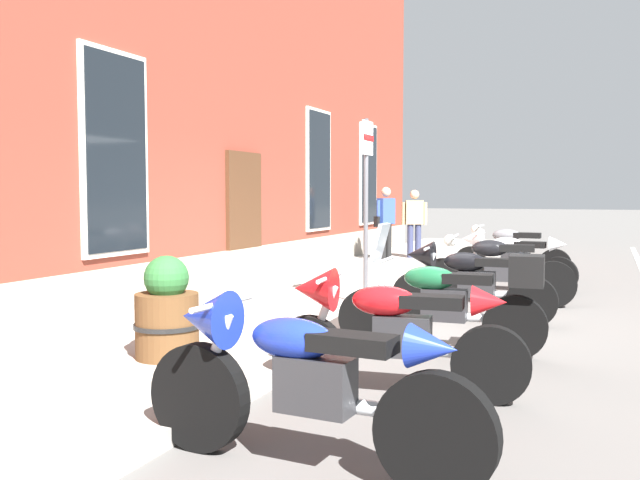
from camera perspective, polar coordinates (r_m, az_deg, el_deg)
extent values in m
plane|color=#565451|center=(9.01, 6.21, -6.46)|extent=(140.00, 140.00, 0.00)
cube|color=gray|center=(9.56, -2.84, -5.45)|extent=(28.55, 3.12, 0.13)
cube|color=brown|center=(12.45, -23.41, 15.16)|extent=(22.55, 6.20, 8.24)
cube|color=gray|center=(10.26, -10.55, -3.28)|extent=(22.55, 0.10, 0.70)
cube|color=silver|center=(8.90, -16.52, 6.85)|extent=(1.22, 0.06, 2.52)
cube|color=black|center=(8.88, -16.37, 6.86)|extent=(1.10, 0.03, 2.40)
cube|color=#472B19|center=(11.57, -6.27, 1.53)|extent=(1.10, 0.08, 2.30)
cube|color=silver|center=(14.48, -0.13, 5.76)|extent=(1.22, 0.06, 2.52)
cube|color=black|center=(14.47, -0.02, 5.76)|extent=(1.10, 0.03, 2.40)
cube|color=silver|center=(17.50, 3.98, 5.41)|extent=(1.22, 0.06, 2.52)
cube|color=black|center=(17.49, 4.07, 5.41)|extent=(1.10, 0.03, 2.40)
cylinder|color=black|center=(4.48, -9.89, -12.62)|extent=(0.17, 0.68, 0.68)
cylinder|color=black|center=(3.82, 9.53, -15.58)|extent=(0.17, 0.68, 0.68)
cylinder|color=silver|center=(4.36, -8.85, -9.79)|extent=(0.09, 0.31, 0.61)
cube|color=#28282B|center=(4.02, -0.39, -11.83)|extent=(0.25, 0.45, 0.32)
ellipsoid|color=#192D9E|center=(4.03, -2.31, -8.10)|extent=(0.30, 0.54, 0.24)
cube|color=black|center=(3.86, 2.69, -8.48)|extent=(0.25, 0.49, 0.10)
cylinder|color=silver|center=(4.25, -8.02, -5.18)|extent=(0.62, 0.08, 0.04)
cylinder|color=silver|center=(4.04, 4.32, -13.68)|extent=(0.12, 0.46, 0.09)
cone|color=#192D9E|center=(4.34, -9.43, -6.35)|extent=(0.38, 0.36, 0.36)
cone|color=#192D9E|center=(3.69, 9.31, -8.76)|extent=(0.26, 0.28, 0.24)
cylinder|color=black|center=(5.77, -0.96, -9.20)|extent=(0.18, 0.61, 0.60)
cylinder|color=black|center=(5.51, 13.90, -9.95)|extent=(0.18, 0.61, 0.60)
cylinder|color=silver|center=(5.69, 0.00, -6.79)|extent=(0.10, 0.32, 0.63)
cube|color=#28282B|center=(5.55, 6.81, -7.86)|extent=(0.26, 0.46, 0.32)
ellipsoid|color=red|center=(5.53, 5.30, -5.00)|extent=(0.31, 0.54, 0.24)
cube|color=black|center=(5.46, 9.22, -5.04)|extent=(0.26, 0.50, 0.10)
cylinder|color=silver|center=(5.61, 0.78, -3.10)|extent=(0.62, 0.09, 0.04)
cylinder|color=silver|center=(5.65, 10.06, -9.03)|extent=(0.13, 0.46, 0.09)
cone|color=red|center=(5.66, -0.49, -4.06)|extent=(0.39, 0.37, 0.36)
cone|color=red|center=(5.42, 13.77, -4.96)|extent=(0.26, 0.28, 0.24)
cylinder|color=black|center=(7.27, 4.00, -6.43)|extent=(0.16, 0.63, 0.62)
cylinder|color=black|center=(7.03, 15.76, -6.91)|extent=(0.16, 0.63, 0.62)
cylinder|color=silver|center=(7.21, 4.77, -4.53)|extent=(0.09, 0.31, 0.62)
cube|color=#28282B|center=(7.08, 10.20, -5.28)|extent=(0.24, 0.45, 0.32)
ellipsoid|color=#195633|center=(7.07, 9.02, -3.12)|extent=(0.29, 0.53, 0.24)
cube|color=black|center=(7.01, 12.08, -3.14)|extent=(0.25, 0.49, 0.10)
cylinder|color=silver|center=(7.15, 5.41, -1.65)|extent=(0.62, 0.07, 0.04)
cylinder|color=silver|center=(7.18, 12.72, -6.24)|extent=(0.12, 0.45, 0.09)
cube|color=#B2BCC6|center=(7.14, 4.95, -0.20)|extent=(0.37, 0.16, 0.40)
cube|color=black|center=(6.95, 16.67, -2.44)|extent=(0.38, 0.34, 0.30)
cylinder|color=black|center=(8.97, 7.92, -4.54)|extent=(0.13, 0.62, 0.61)
cylinder|color=black|center=(8.76, 17.05, -4.87)|extent=(0.13, 0.62, 0.61)
cylinder|color=silver|center=(8.92, 8.56, -2.97)|extent=(0.08, 0.31, 0.63)
cube|color=#28282B|center=(8.81, 12.77, -3.57)|extent=(0.23, 0.45, 0.32)
ellipsoid|color=black|center=(8.80, 11.83, -1.79)|extent=(0.27, 0.53, 0.24)
cube|color=black|center=(8.75, 14.29, -1.79)|extent=(0.23, 0.49, 0.10)
cylinder|color=silver|center=(8.87, 9.09, -0.61)|extent=(0.62, 0.05, 0.04)
cylinder|color=silver|center=(8.90, 14.79, -4.37)|extent=(0.10, 0.45, 0.09)
cone|color=black|center=(8.90, 8.26, -1.23)|extent=(0.37, 0.35, 0.36)
cone|color=black|center=(8.70, 16.98, -1.73)|extent=(0.25, 0.27, 0.24)
cylinder|color=black|center=(10.42, 10.07, -3.28)|extent=(0.18, 0.67, 0.66)
cylinder|color=black|center=(10.34, 18.62, -3.48)|extent=(0.18, 0.67, 0.66)
cylinder|color=silver|center=(10.37, 10.63, -1.81)|extent=(0.10, 0.33, 0.67)
cube|color=#28282B|center=(10.33, 14.62, -2.40)|extent=(0.26, 0.46, 0.32)
ellipsoid|color=black|center=(10.31, 13.82, -0.66)|extent=(0.31, 0.54, 0.24)
cube|color=black|center=(10.29, 15.93, -0.65)|extent=(0.26, 0.50, 0.10)
cylinder|color=silver|center=(10.33, 11.10, 0.33)|extent=(0.62, 0.09, 0.04)
cylinder|color=silver|center=(10.45, 16.29, -3.08)|extent=(0.13, 0.46, 0.09)
sphere|color=silver|center=(10.35, 10.66, -0.04)|extent=(0.18, 0.18, 0.18)
cylinder|color=black|center=(12.04, 12.11, -2.50)|extent=(0.17, 0.61, 0.60)
cylinder|color=black|center=(11.73, 19.06, -2.78)|extent=(0.17, 0.61, 0.60)
cylinder|color=silver|center=(11.99, 12.59, -1.28)|extent=(0.10, 0.32, 0.65)
cube|color=#28282B|center=(11.84, 15.79, -1.78)|extent=(0.26, 0.46, 0.32)
ellipsoid|color=silver|center=(11.84, 15.11, -0.36)|extent=(0.31, 0.54, 0.24)
cube|color=black|center=(11.77, 16.92, -0.37)|extent=(0.26, 0.50, 0.10)
cylinder|color=silver|center=(11.94, 12.99, 0.53)|extent=(0.62, 0.09, 0.04)
cylinder|color=silver|center=(11.91, 17.32, -2.41)|extent=(0.13, 0.46, 0.09)
cone|color=silver|center=(11.98, 12.38, 0.07)|extent=(0.39, 0.37, 0.36)
cone|color=silver|center=(11.69, 19.02, -0.34)|extent=(0.26, 0.28, 0.24)
cylinder|color=black|center=(13.64, 12.27, -1.77)|extent=(0.14, 0.60, 0.60)
cylinder|color=black|center=(13.41, 18.75, -1.98)|extent=(0.14, 0.60, 0.60)
cylinder|color=silver|center=(13.60, 12.70, -0.57)|extent=(0.08, 0.34, 0.70)
cube|color=#28282B|center=(13.48, 15.71, -1.12)|extent=(0.23, 0.45, 0.32)
ellipsoid|color=slate|center=(13.48, 15.10, 0.37)|extent=(0.28, 0.53, 0.24)
cube|color=black|center=(13.42, 16.70, 0.37)|extent=(0.23, 0.49, 0.10)
cylinder|color=silver|center=(13.56, 13.05, 1.14)|extent=(0.62, 0.05, 0.04)
cylinder|color=silver|center=(13.57, 17.03, -1.67)|extent=(0.10, 0.45, 0.09)
sphere|color=silver|center=(13.58, 12.72, 0.85)|extent=(0.18, 0.18, 0.18)
cylinder|color=black|center=(15.75, 5.66, -0.10)|extent=(0.14, 0.14, 0.81)
cylinder|color=black|center=(15.62, 5.21, -0.13)|extent=(0.14, 0.14, 0.81)
cube|color=#2D478C|center=(15.65, 5.45, 2.40)|extent=(0.45, 0.35, 0.57)
sphere|color=tan|center=(15.65, 5.46, 3.96)|extent=(0.22, 0.22, 0.22)
cylinder|color=#2D478C|center=(15.84, 6.06, 2.31)|extent=(0.09, 0.09, 0.54)
cylinder|color=#2D478C|center=(15.47, 4.83, 2.28)|extent=(0.09, 0.09, 0.54)
cube|color=black|center=(15.41, 4.70, 1.51)|extent=(0.12, 0.14, 0.24)
cylinder|color=#2D3351|center=(16.15, 7.44, -0.08)|extent=(0.14, 0.14, 0.78)
cylinder|color=#2D3351|center=(16.18, 8.07, -0.08)|extent=(0.14, 0.14, 0.78)
cube|color=tan|center=(16.13, 7.78, 2.28)|extent=(0.34, 0.45, 0.55)
sphere|color=tan|center=(16.13, 7.79, 3.73)|extent=(0.21, 0.21, 0.21)
cylinder|color=tan|center=(16.11, 6.90, 2.18)|extent=(0.09, 0.09, 0.52)
cylinder|color=tan|center=(16.17, 8.66, 2.17)|extent=(0.09, 0.09, 0.52)
cylinder|color=#4C4C51|center=(9.12, 3.79, 2.26)|extent=(0.06, 0.06, 2.45)
cube|color=white|center=(9.14, 3.94, 8.39)|extent=(0.36, 0.03, 0.44)
cube|color=red|center=(9.14, 4.03, 8.39)|extent=(0.36, 0.01, 0.08)
cylinder|color=brown|center=(6.40, -12.48, -6.89)|extent=(0.57, 0.57, 0.58)
cylinder|color=black|center=(6.40, -12.48, -6.89)|extent=(0.60, 0.60, 0.04)
sphere|color=#28602D|center=(6.33, -12.54, -3.06)|extent=(0.40, 0.40, 0.40)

